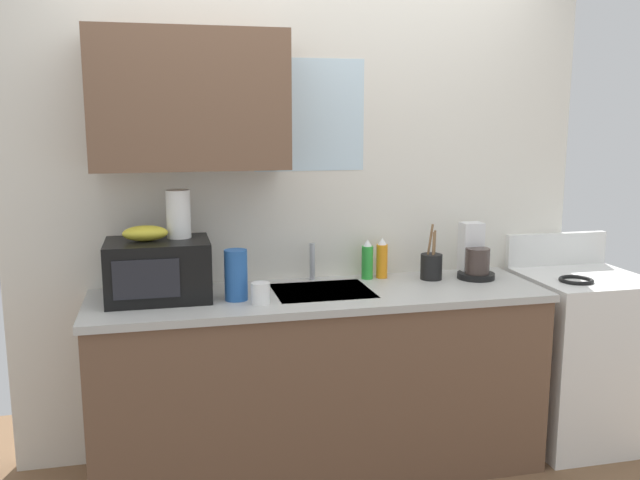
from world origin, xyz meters
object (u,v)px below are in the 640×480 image
microwave (158,270)px  mug_white (261,293)px  paper_towel_roll (178,214)px  dish_soap_bottle_green (367,260)px  stove_range (579,357)px  cereal_canister (236,275)px  utensil_crock (431,266)px  dish_soap_bottle_orange (382,259)px  banana_bunch (145,233)px  coffee_maker (474,257)px

microwave → mug_white: size_ratio=4.84×
paper_towel_roll → dish_soap_bottle_green: (0.94, 0.11, -0.28)m
stove_range → mug_white: bearing=-175.2°
paper_towel_roll → cereal_canister: 0.39m
microwave → utensil_crock: utensil_crock is taller
microwave → dish_soap_bottle_orange: size_ratio=2.20×
banana_bunch → cereal_canister: size_ratio=0.87×
paper_towel_roll → mug_white: 0.53m
mug_white → paper_towel_roll: bearing=144.6°
coffee_maker → microwave: bearing=-177.8°
microwave → stove_range: bearing=-1.2°
microwave → dish_soap_bottle_green: size_ratio=2.25×
banana_bunch → dish_soap_bottle_green: bearing=8.1°
stove_range → banana_bunch: banana_bunch is taller
coffee_maker → dish_soap_bottle_orange: bearing=167.8°
stove_range → dish_soap_bottle_orange: size_ratio=5.18×
banana_bunch → paper_towel_roll: (0.15, 0.05, 0.08)m
dish_soap_bottle_green → microwave: bearing=-171.4°
mug_white → dish_soap_bottle_green: bearing=29.9°
microwave → paper_towel_roll: bearing=27.2°
dish_soap_bottle_orange → mug_white: bearing=-152.8°
paper_towel_roll → coffee_maker: size_ratio=0.79×
dish_soap_bottle_green → utensil_crock: 0.33m
stove_range → dish_soap_bottle_green: 1.26m
dish_soap_bottle_orange → cereal_canister: cereal_canister is taller
stove_range → mug_white: 1.80m
mug_white → utensil_crock: (0.91, 0.26, 0.02)m
mug_white → microwave: bearing=156.7°
stove_range → utensil_crock: utensil_crock is taller
stove_range → dish_soap_bottle_green: bearing=169.8°
dish_soap_bottle_green → dish_soap_bottle_orange: dish_soap_bottle_orange is taller
dish_soap_bottle_green → cereal_canister: size_ratio=0.89×
stove_range → dish_soap_bottle_green: size_ratio=5.28×
microwave → coffee_maker: (1.58, 0.06, -0.03)m
stove_range → coffee_maker: bearing=169.8°
stove_range → mug_white: size_ratio=11.37×
cereal_canister → coffee_maker: bearing=7.3°
microwave → dish_soap_bottle_green: 1.05m
stove_range → utensil_crock: bearing=171.8°
banana_bunch → mug_white: banana_bunch is taller
dish_soap_bottle_green → stove_range: bearing=-10.2°
banana_bunch → mug_white: bearing=-21.3°
dish_soap_bottle_green → mug_white: (-0.60, -0.35, -0.05)m
microwave → paper_towel_roll: 0.27m
banana_bunch → dish_soap_bottle_orange: bearing=7.7°
banana_bunch → mug_white: 0.58m
utensil_crock → stove_range: bearing=-8.2°
banana_bunch → cereal_canister: 0.45m
stove_range → microwave: (-2.16, 0.04, 0.58)m
banana_bunch → dish_soap_bottle_green: banana_bunch is taller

